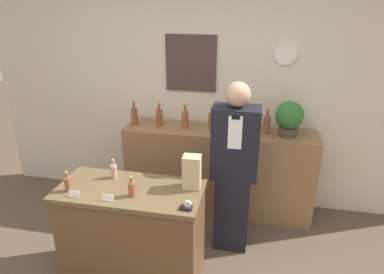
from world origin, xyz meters
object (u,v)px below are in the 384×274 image
shopkeeper (234,171)px  paper_bag (192,172)px  potted_plant (289,117)px  tape_dispenser (187,206)px

shopkeeper → paper_bag: shopkeeper is taller
potted_plant → paper_bag: potted_plant is taller
paper_bag → potted_plant: bearing=52.6°
potted_plant → tape_dispenser: (-0.79, -1.37, -0.28)m
potted_plant → paper_bag: 1.35m
potted_plant → tape_dispenser: potted_plant is taller
paper_bag → tape_dispenser: 0.34m
shopkeeper → tape_dispenser: size_ratio=18.87×
potted_plant → paper_bag: (-0.81, -1.06, -0.16)m
shopkeeper → potted_plant: size_ratio=4.55×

